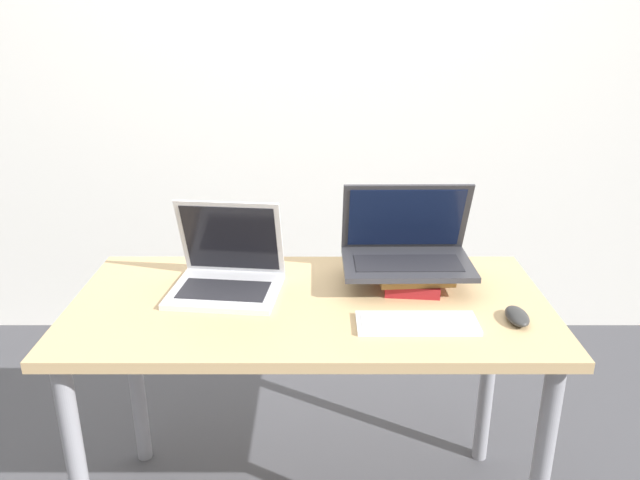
{
  "coord_description": "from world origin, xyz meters",
  "views": [
    {
      "loc": [
        0.03,
        -1.24,
        1.52
      ],
      "look_at": [
        0.03,
        0.32,
        0.93
      ],
      "focal_mm": 35.0,
      "sensor_mm": 36.0,
      "label": 1
    }
  ],
  "objects_px": {
    "laptop_left": "(228,273)",
    "book_stack": "(411,272)",
    "laptop_on_books": "(407,248)",
    "mouse": "(517,316)",
    "wireless_keyboard": "(417,323)"
  },
  "relations": [
    {
      "from": "book_stack",
      "to": "laptop_on_books",
      "type": "xyz_separation_m",
      "value": [
        -0.02,
        0.0,
        0.08
      ]
    },
    {
      "from": "laptop_on_books",
      "to": "mouse",
      "type": "relative_size",
      "value": 3.48
    },
    {
      "from": "mouse",
      "to": "laptop_left",
      "type": "bearing_deg",
      "value": 165.65
    },
    {
      "from": "laptop_left",
      "to": "laptop_on_books",
      "type": "bearing_deg",
      "value": 5.2
    },
    {
      "from": "laptop_left",
      "to": "laptop_on_books",
      "type": "relative_size",
      "value": 0.88
    },
    {
      "from": "book_stack",
      "to": "mouse",
      "type": "bearing_deg",
      "value": -45.3
    },
    {
      "from": "book_stack",
      "to": "wireless_keyboard",
      "type": "height_order",
      "value": "book_stack"
    },
    {
      "from": "laptop_left",
      "to": "book_stack",
      "type": "height_order",
      "value": "laptop_left"
    },
    {
      "from": "book_stack",
      "to": "laptop_on_books",
      "type": "distance_m",
      "value": 0.08
    },
    {
      "from": "wireless_keyboard",
      "to": "laptop_left",
      "type": "bearing_deg",
      "value": 156.9
    },
    {
      "from": "book_stack",
      "to": "mouse",
      "type": "distance_m",
      "value": 0.35
    },
    {
      "from": "mouse",
      "to": "wireless_keyboard",
      "type": "bearing_deg",
      "value": -175.43
    },
    {
      "from": "book_stack",
      "to": "mouse",
      "type": "xyz_separation_m",
      "value": [
        0.24,
        -0.25,
        -0.02
      ]
    },
    {
      "from": "laptop_on_books",
      "to": "mouse",
      "type": "xyz_separation_m",
      "value": [
        0.26,
        -0.25,
        -0.09
      ]
    },
    {
      "from": "laptop_left",
      "to": "laptop_on_books",
      "type": "height_order",
      "value": "laptop_on_books"
    }
  ]
}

